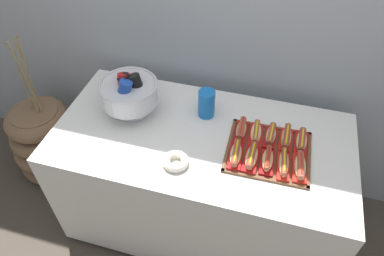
{
  "coord_description": "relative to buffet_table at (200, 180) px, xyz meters",
  "views": [
    {
      "loc": [
        0.29,
        -1.2,
        2.1
      ],
      "look_at": [
        -0.04,
        -0.03,
        0.87
      ],
      "focal_mm": 32.64,
      "sensor_mm": 36.0,
      "label": 1
    }
  ],
  "objects": [
    {
      "name": "hot_dog_7",
      "position": [
        0.34,
        0.06,
        0.41
      ],
      "size": [
        0.06,
        0.15,
        0.06
      ],
      "color": "#B21414",
      "rests_on": "serving_tray"
    },
    {
      "name": "hot_dog_1",
      "position": [
        0.27,
        -0.1,
        0.42
      ],
      "size": [
        0.07,
        0.17,
        0.06
      ],
      "color": "#B21414",
      "rests_on": "serving_tray"
    },
    {
      "name": "cup_stack",
      "position": [
        -0.02,
        0.16,
        0.46
      ],
      "size": [
        0.09,
        0.09,
        0.16
      ],
      "color": "blue",
      "rests_on": "buffet_table"
    },
    {
      "name": "donut",
      "position": [
        -0.07,
        -0.21,
        0.4
      ],
      "size": [
        0.13,
        0.13,
        0.04
      ],
      "color": "silver",
      "rests_on": "buffet_table"
    },
    {
      "name": "hot_dog_2",
      "position": [
        0.34,
        -0.1,
        0.42
      ],
      "size": [
        0.07,
        0.16,
        0.06
      ],
      "color": "#B21414",
      "rests_on": "serving_tray"
    },
    {
      "name": "hot_dog_9",
      "position": [
        0.49,
        0.07,
        0.41
      ],
      "size": [
        0.07,
        0.17,
        0.06
      ],
      "color": "red",
      "rests_on": "serving_tray"
    },
    {
      "name": "ground_plane",
      "position": [
        0.0,
        0.0,
        -0.42
      ],
      "size": [
        10.0,
        10.0,
        0.0
      ],
      "primitive_type": "plane",
      "color": "#4C4238"
    },
    {
      "name": "hot_dog_6",
      "position": [
        0.27,
        0.06,
        0.41
      ],
      "size": [
        0.07,
        0.17,
        0.06
      ],
      "color": "red",
      "rests_on": "serving_tray"
    },
    {
      "name": "hot_dog_4",
      "position": [
        0.49,
        -0.1,
        0.41
      ],
      "size": [
        0.08,
        0.17,
        0.06
      ],
      "color": "red",
      "rests_on": "serving_tray"
    },
    {
      "name": "hot_dog_3",
      "position": [
        0.42,
        -0.1,
        0.41
      ],
      "size": [
        0.07,
        0.18,
        0.06
      ],
      "color": "red",
      "rests_on": "serving_tray"
    },
    {
      "name": "punch_bowl",
      "position": [
        -0.42,
        0.07,
        0.52
      ],
      "size": [
        0.31,
        0.31,
        0.25
      ],
      "color": "silver",
      "rests_on": "buffet_table"
    },
    {
      "name": "serving_tray",
      "position": [
        0.34,
        -0.02,
        0.38
      ],
      "size": [
        0.41,
        0.37,
        0.01
      ],
      "color": "brown",
      "rests_on": "buffet_table"
    },
    {
      "name": "hot_dog_5",
      "position": [
        0.19,
        0.06,
        0.42
      ],
      "size": [
        0.06,
        0.16,
        0.06
      ],
      "color": "#B21414",
      "rests_on": "serving_tray"
    },
    {
      "name": "hot_dog_8",
      "position": [
        0.42,
        0.06,
        0.42
      ],
      "size": [
        0.06,
        0.17,
        0.06
      ],
      "color": "red",
      "rests_on": "serving_tray"
    },
    {
      "name": "floor_vase",
      "position": [
        -1.18,
        0.14,
        -0.15
      ],
      "size": [
        0.48,
        0.48,
        1.1
      ],
      "color": "brown",
      "rests_on": "ground_plane"
    },
    {
      "name": "buffet_table",
      "position": [
        0.0,
        0.0,
        0.0
      ],
      "size": [
        1.55,
        0.77,
        0.8
      ],
      "color": "white",
      "rests_on": "ground_plane"
    },
    {
      "name": "hot_dog_0",
      "position": [
        0.19,
        -0.11,
        0.41
      ],
      "size": [
        0.07,
        0.17,
        0.06
      ],
      "color": "#B21414",
      "rests_on": "serving_tray"
    }
  ]
}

